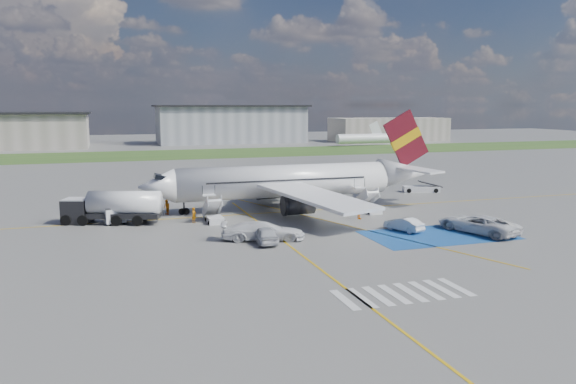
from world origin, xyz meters
name	(u,v)px	position (x,y,z in m)	size (l,w,h in m)	color
ground	(327,234)	(0.00, 0.00, 0.00)	(400.00, 400.00, 0.00)	#60605E
grass_strip	(189,154)	(0.00, 95.00, 0.01)	(400.00, 30.00, 0.01)	#2D4C1E
taxiway_line_main	(289,212)	(0.00, 12.00, 0.01)	(120.00, 0.20, 0.01)	gold
taxiway_line_cross	(315,265)	(-5.00, -10.00, 0.01)	(0.20, 60.00, 0.01)	gold
taxiway_line_diag	(289,212)	(0.00, 12.00, 0.01)	(0.20, 60.00, 0.01)	gold
staging_box	(438,235)	(10.00, -4.00, 0.01)	(14.00, 8.00, 0.01)	#184A92
crosswalk	(402,293)	(-1.80, -18.00, 0.01)	(9.00, 4.00, 0.01)	silver
terminal_centre	(231,125)	(20.00, 135.00, 6.00)	(48.00, 18.00, 12.00)	gray
terminal_east	(389,129)	(75.00, 128.00, 4.00)	(40.00, 16.00, 8.00)	gray
airliner	(295,181)	(1.51, 14.00, 3.39)	(36.81, 32.95, 11.92)	white
airstairs_fwd	(214,217)	(-9.50, 8.70, 0.62)	(1.90, 5.20, 3.60)	white
airstairs_aft	(370,207)	(9.00, 8.70, 0.62)	(1.90, 5.20, 3.60)	white
fuel_tanker	(113,210)	(-19.79, 11.53, 1.47)	(10.53, 6.00, 3.49)	black
gpu_cart	(115,217)	(-19.65, 11.08, 0.81)	(2.42, 1.87, 1.79)	white
belt_loader	(421,189)	(23.02, 20.45, 0.41)	(5.74, 3.35, 1.66)	white
car_silver_a	(265,235)	(-6.78, -1.78, 0.77)	(1.82, 4.54, 1.55)	silver
car_silver_b	(404,224)	(7.75, -1.34, 0.69)	(1.46, 4.20, 1.38)	silver
van_white_a	(478,221)	(14.30, -4.25, 1.20)	(2.95, 6.39, 2.40)	white
van_white_b	(263,228)	(-6.64, -0.58, 1.13)	(2.35, 5.79, 2.27)	white
crew_fwd	(194,215)	(-11.59, 9.16, 0.83)	(0.61, 0.40, 1.66)	orange
crew_nose	(167,207)	(-13.89, 14.63, 0.87)	(0.85, 0.66, 1.74)	orange
crew_aft	(359,211)	(6.08, 5.48, 0.90)	(1.05, 0.44, 1.80)	orange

